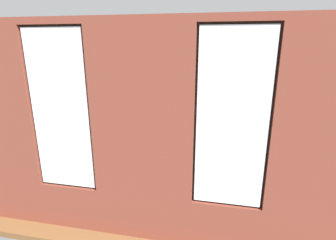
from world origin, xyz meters
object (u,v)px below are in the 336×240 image
Objects in this scene: remote_black at (182,140)px; potted_plant_between_couches at (255,198)px; couch_by_window at (165,192)px; remote_silver at (167,141)px; couch_left at (297,158)px; coffee_table at (167,143)px; potted_plant_near_tv at (42,140)px; table_plant_small at (161,135)px; potted_plant_by_left_couch at (268,136)px; cup_ceramic at (150,139)px; papasan_chair at (175,122)px; potted_plant_beside_window_right at (51,163)px; media_console at (50,148)px; tv_flatscreen at (46,123)px; remote_gray at (170,142)px.

remote_black is 2.66m from potted_plant_between_couches.
couch_by_window reaches higher than remote_silver.
couch_left is 1.31× the size of coffee_table.
table_plant_small is at bearing -140.83° from potted_plant_near_tv.
table_plant_small is at bearing -92.97° from couch_left.
remote_black is 3.12m from potted_plant_near_tv.
potted_plant_by_left_couch is (-2.54, -1.10, -0.09)m from remote_silver.
cup_ceramic is 0.09× the size of papasan_chair.
cup_ceramic is 0.61× the size of remote_black.
potted_plant_by_left_couch is 0.45× the size of potted_plant_beside_window_right.
remote_silver is at bearing 151.37° from table_plant_small.
papasan_chair reaches higher than media_console.
cup_ceramic is at bearing 120.01° from remote_silver.
table_plant_small is 1.26× the size of remote_silver.
table_plant_small reaches higher than coffee_table.
coffee_table is 0.25m from table_plant_small.
tv_flatscreen reaches higher than couch_by_window.
couch_by_window is 11.50× the size of remote_silver.
papasan_chair is at bearing 16.68° from remote_silver.
potted_plant_beside_window_right reaches higher than papasan_chair.
coffee_table is at bearing 23.49° from potted_plant_by_left_couch.
remote_gray is 2.95m from tv_flatscreen.
coffee_table is at bearing -120.26° from remote_silver.
potted_plant_by_left_couch is (-2.54, -1.10, -0.02)m from coffee_table.
remote_black is (-0.37, -0.13, 0.06)m from coffee_table.
media_console is 5.58m from potted_plant_by_left_couch.
media_console is (3.18, -1.45, -0.07)m from couch_by_window.
coffee_table is 2.76m from potted_plant_near_tv.
couch_left reaches higher than potted_plant_by_left_couch.
tv_flatscreen is (2.76, 0.67, 0.47)m from remote_silver.
couch_left is 2.94m from remote_silver.
potted_plant_beside_window_right is at bearing 61.23° from cup_ceramic.
papasan_chair is at bearing 57.31° from remote_gray.
couch_left is at bearing -120.06° from potted_plant_between_couches.
potted_plant_between_couches is at bearing 163.10° from tv_flatscreen.
potted_plant_beside_window_right is (3.42, 0.16, 0.35)m from potted_plant_between_couches.
remote_gray is 0.32× the size of potted_plant_by_left_couch.
couch_left is 5.35m from potted_plant_near_tv.
potted_plant_near_tv is at bearing -113.96° from remote_black.
potted_plant_by_left_couch is (-0.68, -3.18, -0.04)m from potted_plant_between_couches.
potted_plant_between_couches is 0.43× the size of potted_plant_near_tv.
cup_ceramic is 3.18m from potted_plant_by_left_couch.
table_plant_small is (3.10, -0.29, 0.19)m from couch_left.
media_console is 0.81× the size of papasan_chair.
potted_plant_beside_window_right is at bearing 127.51° from media_console.
remote_gray is at bearing -168.73° from media_console.
couch_by_window is at bearing 56.82° from potted_plant_by_left_couch.
remote_silver is at bearing -166.19° from media_console.
papasan_chair reaches higher than remote_black.
cup_ceramic is 0.42m from remote_silver.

